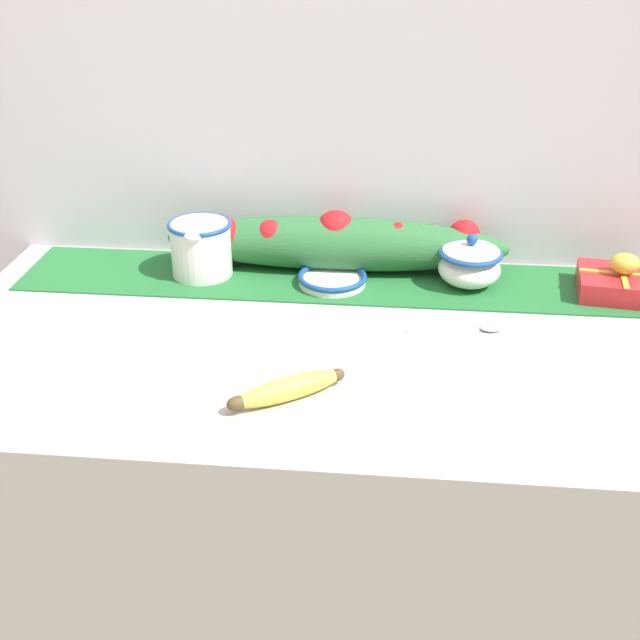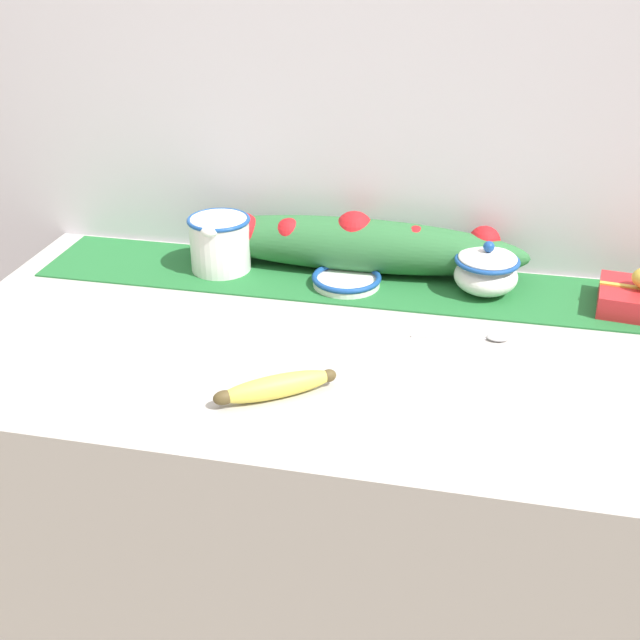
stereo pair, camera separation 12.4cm
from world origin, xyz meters
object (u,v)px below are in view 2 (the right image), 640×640
at_px(sugar_bowl, 486,271).
at_px(banana, 276,387).
at_px(spoon, 491,337).
at_px(cream_pitcher, 220,242).
at_px(small_dish, 346,280).

distance_m(sugar_bowl, banana, 0.49).
bearing_deg(banana, spoon, 38.48).
relative_size(banana, spoon, 1.04).
xyz_separation_m(cream_pitcher, spoon, (0.51, -0.17, -0.05)).
relative_size(sugar_bowl, banana, 0.70).
xyz_separation_m(sugar_bowl, spoon, (0.02, -0.17, -0.04)).
bearing_deg(spoon, sugar_bowl, 87.38).
bearing_deg(spoon, small_dish, 142.90).
xyz_separation_m(sugar_bowl, banana, (-0.28, -0.40, -0.03)).
distance_m(banana, spoon, 0.38).
distance_m(sugar_bowl, spoon, 0.17).
bearing_deg(spoon, cream_pitcher, 153.65).
relative_size(cream_pitcher, spoon, 0.87).
xyz_separation_m(cream_pitcher, small_dish, (0.24, -0.02, -0.05)).
distance_m(cream_pitcher, spoon, 0.54).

